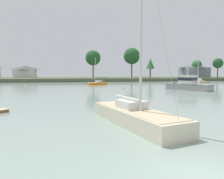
{
  "coord_description": "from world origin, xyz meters",
  "views": [
    {
      "loc": [
        -4.38,
        -6.73,
        3.73
      ],
      "look_at": [
        1.36,
        24.91,
        1.12
      ],
      "focal_mm": 33.82,
      "sensor_mm": 36.0,
      "label": 1
    }
  ],
  "objects_px": {
    "sailboat_cream": "(134,120)",
    "mooring_buoy_yellow": "(25,85)",
    "mooring_buoy_orange": "(123,88)",
    "sailboat_sand": "(198,82)",
    "cruiser_grey": "(184,87)",
    "sailboat_orange": "(97,84)"
  },
  "relations": [
    {
      "from": "cruiser_grey",
      "to": "mooring_buoy_orange",
      "type": "xyz_separation_m",
      "value": [
        -11.91,
        6.19,
        -0.63
      ]
    },
    {
      "from": "mooring_buoy_orange",
      "to": "sailboat_cream",
      "type": "bearing_deg",
      "value": -102.01
    },
    {
      "from": "sailboat_orange",
      "to": "mooring_buoy_orange",
      "type": "bearing_deg",
      "value": -74.62
    },
    {
      "from": "cruiser_grey",
      "to": "mooring_buoy_yellow",
      "type": "distance_m",
      "value": 44.79
    },
    {
      "from": "sailboat_cream",
      "to": "mooring_buoy_yellow",
      "type": "relative_size",
      "value": 27.63
    },
    {
      "from": "sailboat_orange",
      "to": "mooring_buoy_orange",
      "type": "distance_m",
      "value": 16.6
    },
    {
      "from": "sailboat_sand",
      "to": "mooring_buoy_orange",
      "type": "distance_m",
      "value": 40.68
    },
    {
      "from": "cruiser_grey",
      "to": "mooring_buoy_yellow",
      "type": "bearing_deg",
      "value": 147.06
    },
    {
      "from": "sailboat_orange",
      "to": "mooring_buoy_orange",
      "type": "relative_size",
      "value": 22.63
    },
    {
      "from": "cruiser_grey",
      "to": "mooring_buoy_yellow",
      "type": "height_order",
      "value": "cruiser_grey"
    },
    {
      "from": "mooring_buoy_yellow",
      "to": "sailboat_cream",
      "type": "bearing_deg",
      "value": -70.12
    },
    {
      "from": "mooring_buoy_yellow",
      "to": "cruiser_grey",
      "type": "bearing_deg",
      "value": -32.94
    },
    {
      "from": "cruiser_grey",
      "to": "mooring_buoy_yellow",
      "type": "xyz_separation_m",
      "value": [
        -37.59,
        24.35,
        -0.61
      ]
    },
    {
      "from": "sailboat_cream",
      "to": "mooring_buoy_orange",
      "type": "xyz_separation_m",
      "value": [
        7.08,
        33.28,
        -0.24
      ]
    },
    {
      "from": "cruiser_grey",
      "to": "sailboat_cream",
      "type": "height_order",
      "value": "sailboat_cream"
    },
    {
      "from": "sailboat_cream",
      "to": "mooring_buoy_orange",
      "type": "bearing_deg",
      "value": 77.99
    },
    {
      "from": "mooring_buoy_orange",
      "to": "sailboat_sand",
      "type": "bearing_deg",
      "value": 33.94
    },
    {
      "from": "mooring_buoy_yellow",
      "to": "mooring_buoy_orange",
      "type": "height_order",
      "value": "mooring_buoy_yellow"
    },
    {
      "from": "sailboat_cream",
      "to": "mooring_buoy_orange",
      "type": "distance_m",
      "value": 34.02
    },
    {
      "from": "sailboat_orange",
      "to": "cruiser_grey",
      "type": "bearing_deg",
      "value": -53.68
    },
    {
      "from": "sailboat_cream",
      "to": "mooring_buoy_yellow",
      "type": "distance_m",
      "value": 54.7
    },
    {
      "from": "sailboat_sand",
      "to": "sailboat_orange",
      "type": "bearing_deg",
      "value": -170.02
    }
  ]
}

